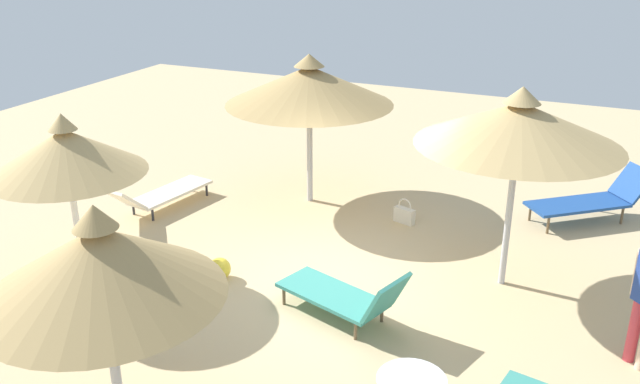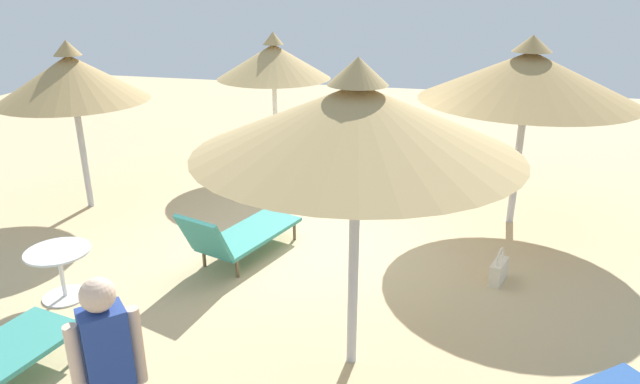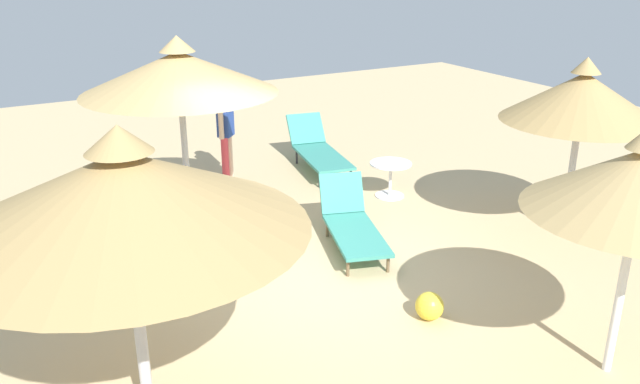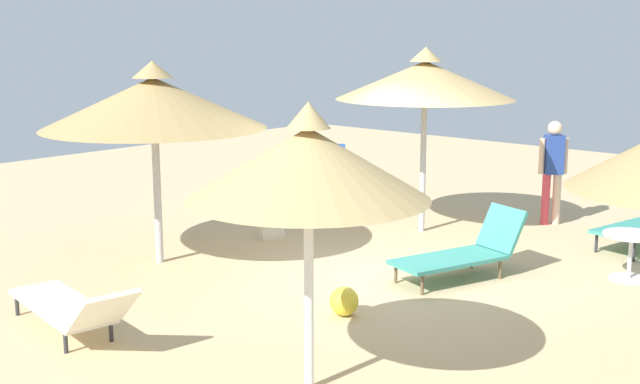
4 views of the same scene
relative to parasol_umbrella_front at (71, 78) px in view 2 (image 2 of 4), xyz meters
The scene contains 11 objects.
ground 4.44m from the parasol_umbrella_front, 10.17° to the right, with size 24.00×24.00×0.10m, color tan.
parasol_umbrella_front is the anchor object (origin of this frame).
parasol_umbrella_near_right 6.50m from the parasol_umbrella_front, ahead, with size 2.94×2.94×2.70m.
parasol_umbrella_far_right 5.53m from the parasol_umbrella_front, 30.50° to the right, with size 2.71×2.71×2.84m.
parasol_umbrella_center 3.40m from the parasol_umbrella_front, 48.14° to the left, with size 2.05×2.05×2.51m.
lounge_chair_near_left 3.59m from the parasol_umbrella_front, 20.89° to the right, with size 1.14×1.86×0.84m.
lounge_chair_far_left 6.12m from the parasol_umbrella_front, 33.28° to the left, with size 2.21×0.90×0.72m.
person_standing_front 5.81m from the parasol_umbrella_front, 52.78° to the right, with size 0.35×0.36×1.68m.
handbag 6.51m from the parasol_umbrella_front, ahead, with size 0.24×0.39×0.45m.
side_table_round 3.26m from the parasol_umbrella_front, 60.80° to the right, with size 0.70×0.70×0.59m.
beach_ball 3.83m from the parasol_umbrella_front, 15.88° to the left, with size 0.32×0.32×0.32m, color yellow.
Camera 2 is at (1.66, -6.47, 3.41)m, focal length 31.63 mm.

